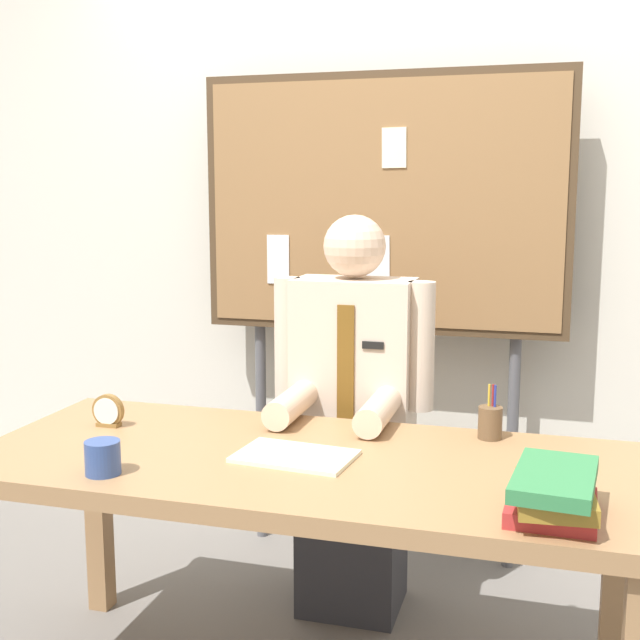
{
  "coord_description": "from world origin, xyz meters",
  "views": [
    {
      "loc": [
        0.64,
        -2.03,
        1.46
      ],
      "look_at": [
        0.0,
        0.18,
        1.09
      ],
      "focal_mm": 45.72,
      "sensor_mm": 36.0,
      "label": 1
    }
  ],
  "objects_px": {
    "person": "(353,432)",
    "open_notebook": "(295,456)",
    "desk": "(302,486)",
    "desk_clock": "(108,412)",
    "coffee_mug": "(103,458)",
    "bulletin_board": "(382,212)",
    "pen_holder": "(490,422)",
    "book_stack": "(554,494)"
  },
  "relations": [
    {
      "from": "book_stack",
      "to": "open_notebook",
      "type": "xyz_separation_m",
      "value": [
        -0.67,
        0.22,
        -0.05
      ]
    },
    {
      "from": "desk_clock",
      "to": "pen_holder",
      "type": "bearing_deg",
      "value": 10.06
    },
    {
      "from": "desk",
      "to": "bulletin_board",
      "type": "relative_size",
      "value": 0.96
    },
    {
      "from": "coffee_mug",
      "to": "person",
      "type": "bearing_deg",
      "value": 62.31
    },
    {
      "from": "bulletin_board",
      "to": "open_notebook",
      "type": "relative_size",
      "value": 6.06
    },
    {
      "from": "coffee_mug",
      "to": "desk",
      "type": "bearing_deg",
      "value": 31.5
    },
    {
      "from": "book_stack",
      "to": "open_notebook",
      "type": "height_order",
      "value": "book_stack"
    },
    {
      "from": "bulletin_board",
      "to": "person",
      "type": "bearing_deg",
      "value": -89.97
    },
    {
      "from": "open_notebook",
      "to": "coffee_mug",
      "type": "xyz_separation_m",
      "value": [
        -0.43,
        -0.25,
        0.04
      ]
    },
    {
      "from": "open_notebook",
      "to": "desk_clock",
      "type": "relative_size",
      "value": 3.11
    },
    {
      "from": "book_stack",
      "to": "desk_clock",
      "type": "height_order",
      "value": "book_stack"
    },
    {
      "from": "person",
      "to": "book_stack",
      "type": "distance_m",
      "value": 1.07
    },
    {
      "from": "person",
      "to": "pen_holder",
      "type": "bearing_deg",
      "value": -29.36
    },
    {
      "from": "desk",
      "to": "desk_clock",
      "type": "relative_size",
      "value": 18.05
    },
    {
      "from": "desk",
      "to": "desk_clock",
      "type": "xyz_separation_m",
      "value": [
        -0.66,
        0.11,
        0.13
      ]
    },
    {
      "from": "pen_holder",
      "to": "bulletin_board",
      "type": "bearing_deg",
      "value": 123.88
    },
    {
      "from": "book_stack",
      "to": "pen_holder",
      "type": "distance_m",
      "value": 0.58
    },
    {
      "from": "person",
      "to": "open_notebook",
      "type": "relative_size",
      "value": 4.41
    },
    {
      "from": "person",
      "to": "coffee_mug",
      "type": "distance_m",
      "value": 0.97
    },
    {
      "from": "desk",
      "to": "desk_clock",
      "type": "bearing_deg",
      "value": 170.77
    },
    {
      "from": "book_stack",
      "to": "person",
      "type": "bearing_deg",
      "value": 128.76
    },
    {
      "from": "person",
      "to": "pen_holder",
      "type": "distance_m",
      "value": 0.57
    },
    {
      "from": "desk_clock",
      "to": "desk",
      "type": "bearing_deg",
      "value": -9.23
    },
    {
      "from": "desk",
      "to": "person",
      "type": "height_order",
      "value": "person"
    },
    {
      "from": "desk",
      "to": "open_notebook",
      "type": "height_order",
      "value": "open_notebook"
    },
    {
      "from": "coffee_mug",
      "to": "pen_holder",
      "type": "bearing_deg",
      "value": 32.15
    },
    {
      "from": "open_notebook",
      "to": "pen_holder",
      "type": "distance_m",
      "value": 0.59
    },
    {
      "from": "book_stack",
      "to": "coffee_mug",
      "type": "distance_m",
      "value": 1.11
    },
    {
      "from": "book_stack",
      "to": "desk",
      "type": "bearing_deg",
      "value": 159.69
    },
    {
      "from": "desk_clock",
      "to": "pen_holder",
      "type": "height_order",
      "value": "pen_holder"
    },
    {
      "from": "coffee_mug",
      "to": "bulletin_board",
      "type": "bearing_deg",
      "value": 70.98
    },
    {
      "from": "person",
      "to": "open_notebook",
      "type": "distance_m",
      "value": 0.61
    },
    {
      "from": "bulletin_board",
      "to": "pen_holder",
      "type": "relative_size",
      "value": 11.85
    },
    {
      "from": "book_stack",
      "to": "coffee_mug",
      "type": "bearing_deg",
      "value": -178.47
    },
    {
      "from": "desk",
      "to": "book_stack",
      "type": "bearing_deg",
      "value": -20.31
    },
    {
      "from": "bulletin_board",
      "to": "book_stack",
      "type": "relative_size",
      "value": 6.05
    },
    {
      "from": "desk",
      "to": "pen_holder",
      "type": "height_order",
      "value": "pen_holder"
    },
    {
      "from": "desk",
      "to": "bulletin_board",
      "type": "height_order",
      "value": "bulletin_board"
    },
    {
      "from": "bulletin_board",
      "to": "open_notebook",
      "type": "height_order",
      "value": "bulletin_board"
    },
    {
      "from": "desk",
      "to": "pen_holder",
      "type": "bearing_deg",
      "value": 32.76
    },
    {
      "from": "bulletin_board",
      "to": "open_notebook",
      "type": "bearing_deg",
      "value": -90.73
    },
    {
      "from": "book_stack",
      "to": "coffee_mug",
      "type": "xyz_separation_m",
      "value": [
        -1.11,
        -0.03,
        -0.01
      ]
    }
  ]
}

